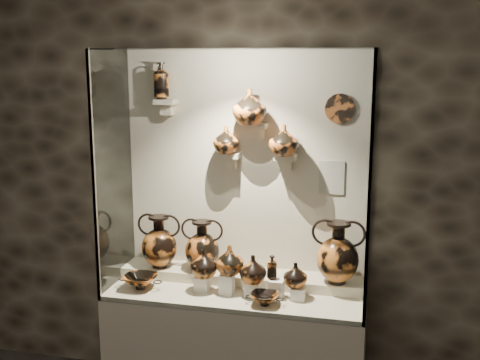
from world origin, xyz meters
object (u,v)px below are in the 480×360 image
jug_c (253,269)px  ovoid_vase_a (226,140)px  amphora_right (338,252)px  jug_e (295,275)px  kylix_right (265,298)px  lekythos_tall (161,78)px  jug_b (230,260)px  amphora_left (159,241)px  jug_a (204,263)px  ovoid_vase_c (284,140)px  lekythos_small (272,266)px  kylix_left (141,280)px  ovoid_vase_b (250,107)px  amphora_mid (202,245)px

jug_c → ovoid_vase_a: (-0.24, 0.26, 0.80)m
amphora_right → jug_c: amphora_right is taller
jug_c → jug_e: size_ratio=1.15×
kylix_right → ovoid_vase_a: bearing=136.1°
jug_e → lekythos_tall: bearing=-178.6°
jug_b → jug_e: (0.43, 0.01, -0.07)m
amphora_left → jug_a: amphora_left is taller
jug_c → ovoid_vase_c: (0.15, 0.25, 0.81)m
ovoid_vase_c → amphora_right: bearing=4.7°
jug_b → lekythos_small: bearing=-4.1°
jug_e → jug_b: bearing=-162.8°
kylix_left → kylix_right: kylix_left is taller
kylix_right → jug_e: bearing=44.9°
amphora_right → jug_a: (-0.85, -0.18, -0.08)m
amphora_right → ovoid_vase_b: size_ratio=1.77×
jug_b → ovoid_vase_a: (-0.08, 0.24, 0.75)m
amphora_left → jug_e: 1.01m
amphora_mid → ovoid_vase_c: bearing=-3.8°
amphora_left → jug_c: size_ratio=2.02×
amphora_left → jug_e: (0.98, -0.18, -0.10)m
amphora_left → jug_c: 0.74m
ovoid_vase_a → ovoid_vase_c: bearing=16.1°
jug_e → kylix_left: 1.04m
ovoid_vase_a → lekythos_small: bearing=-15.9°
ovoid_vase_b → ovoid_vase_a: bearing=176.0°
ovoid_vase_b → lekythos_tall: bearing=-180.0°
kylix_right → ovoid_vase_b: size_ratio=0.99×
amphora_mid → ovoid_vase_a: 0.75m
jug_c → ovoid_vase_b: size_ratio=0.79×
lekythos_small → ovoid_vase_a: ovoid_vase_a is taller
lekythos_tall → ovoid_vase_c: size_ratio=1.38×
jug_c → lekythos_small: size_ratio=1.05×
jug_b → ovoid_vase_c: size_ratio=0.95×
amphora_right → ovoid_vase_c: size_ratio=2.03×
amphora_left → ovoid_vase_c: bearing=-1.0°
amphora_mid → lekythos_tall: (-0.30, 0.08, 1.13)m
kylix_left → jug_a: bearing=21.1°
amphora_right → kylix_left: bearing=-168.2°
jug_c → ovoid_vase_c: 0.86m
amphora_left → ovoid_vase_b: 1.14m
jug_a → kylix_right: (0.43, -0.12, -0.15)m
jug_a → ovoid_vase_c: size_ratio=0.92×
amphora_mid → kylix_right: (0.50, -0.33, -0.20)m
amphora_right → lekythos_tall: (-1.22, 0.10, 1.10)m
ovoid_vase_b → amphora_mid: bearing=-170.4°
amphora_right → jug_b: (-0.68, -0.17, -0.05)m
amphora_mid → jug_c: amphora_mid is taller
lekythos_small → kylix_left: bearing=-169.6°
amphora_mid → jug_e: 0.70m
jug_c → kylix_left: jug_c is taller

